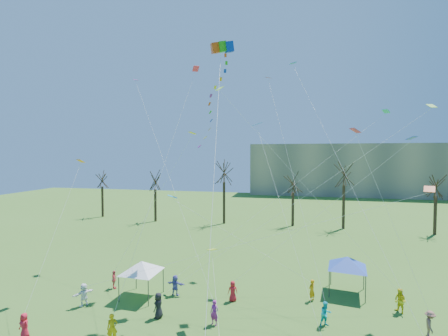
% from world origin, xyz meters
% --- Properties ---
extents(distant_building, '(60.00, 14.00, 15.00)m').
position_xyz_m(distant_building, '(22.00, 82.00, 7.50)').
color(distant_building, gray).
rests_on(distant_building, ground).
extents(bare_tree_row, '(71.17, 6.90, 11.24)m').
position_xyz_m(bare_tree_row, '(4.31, 36.15, 7.25)').
color(bare_tree_row, black).
rests_on(bare_tree_row, ground).
extents(big_box_kite, '(2.36, 8.21, 23.20)m').
position_xyz_m(big_box_kite, '(-1.70, 8.15, 16.13)').
color(big_box_kite, '#D5400F').
rests_on(big_box_kite, ground).
extents(canopy_tent_white, '(4.06, 4.06, 3.04)m').
position_xyz_m(canopy_tent_white, '(-8.03, 7.37, 2.58)').
color(canopy_tent_white, '#3F3F44').
rests_on(canopy_tent_white, ground).
extents(canopy_tent_blue, '(4.20, 4.20, 3.19)m').
position_xyz_m(canopy_tent_blue, '(8.88, 11.83, 2.70)').
color(canopy_tent_blue, '#3F3F44').
rests_on(canopy_tent_blue, ground).
extents(festival_crowd, '(26.72, 10.23, 1.84)m').
position_xyz_m(festival_crowd, '(0.28, 5.02, 0.87)').
color(festival_crowd, red).
rests_on(festival_crowd, ground).
extents(small_kites_aloft, '(29.55, 17.38, 31.23)m').
position_xyz_m(small_kites_aloft, '(1.49, 10.70, 13.29)').
color(small_kites_aloft, orange).
rests_on(small_kites_aloft, ground).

